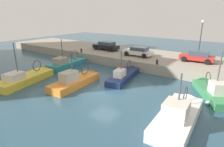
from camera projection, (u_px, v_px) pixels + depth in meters
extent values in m
plane|color=#2D5166|center=(104.00, 90.00, 17.44)|extent=(80.00, 80.00, 0.00)
cube|color=#9E9384|center=(155.00, 60.00, 26.18)|extent=(9.00, 56.00, 1.20)
cube|color=white|center=(177.00, 123.00, 12.27)|extent=(6.11, 2.33, 1.56)
cone|color=white|center=(188.00, 103.00, 14.96)|extent=(0.98, 1.91, 1.88)
cube|color=#B2A893|center=(178.00, 113.00, 12.05)|extent=(5.87, 2.16, 0.08)
cube|color=beige|center=(176.00, 110.00, 11.26)|extent=(1.56, 1.43, 1.06)
cylinder|color=#4C4C51|center=(179.00, 95.00, 11.37)|extent=(0.10, 0.10, 2.78)
torus|color=#3F3833|center=(185.00, 95.00, 13.19)|extent=(1.14, 0.13, 1.14)
sphere|color=white|center=(150.00, 128.00, 11.34)|extent=(0.32, 0.32, 0.32)
cube|color=orange|center=(75.00, 86.00, 18.56)|extent=(5.81, 2.24, 1.38)
cone|color=orange|center=(94.00, 77.00, 21.16)|extent=(1.02, 1.72, 1.66)
cube|color=#896B4C|center=(75.00, 80.00, 18.37)|extent=(5.57, 2.08, 0.08)
cube|color=#B7AD99|center=(69.00, 77.00, 17.57)|extent=(1.68, 1.19, 1.00)
cylinder|color=#4C4C51|center=(72.00, 66.00, 17.67)|extent=(0.10, 0.10, 2.94)
torus|color=#3F3833|center=(85.00, 69.00, 19.44)|extent=(1.25, 0.17, 1.25)
sphere|color=white|center=(55.00, 87.00, 17.61)|extent=(0.32, 0.32, 0.32)
cube|color=teal|center=(68.00, 67.00, 25.13)|extent=(5.76, 2.39, 1.40)
cone|color=teal|center=(83.00, 62.00, 27.71)|extent=(1.03, 1.84, 1.78)
cube|color=#896B4C|center=(67.00, 62.00, 24.94)|extent=(5.52, 2.22, 0.08)
cube|color=gray|center=(60.00, 61.00, 23.82)|extent=(1.59, 1.45, 0.80)
cylinder|color=#4C4C51|center=(62.00, 51.00, 23.84)|extent=(0.10, 0.10, 3.13)
torus|color=#3F3833|center=(75.00, 55.00, 26.00)|extent=(1.21, 0.17, 1.21)
sphere|color=white|center=(52.00, 67.00, 24.23)|extent=(0.32, 0.32, 0.32)
cube|color=gold|center=(26.00, 83.00, 19.38)|extent=(6.48, 3.29, 1.47)
cone|color=gold|center=(49.00, 73.00, 22.39)|extent=(1.27, 1.96, 1.81)
cube|color=#9E7A51|center=(25.00, 77.00, 19.17)|extent=(6.20, 3.08, 0.08)
cube|color=beige|center=(14.00, 76.00, 17.95)|extent=(1.85, 1.67, 0.72)
cylinder|color=#4C4C51|center=(16.00, 61.00, 17.95)|extent=(0.10, 0.10, 3.54)
torus|color=#3F3833|center=(37.00, 66.00, 20.47)|extent=(1.18, 0.33, 1.19)
sphere|color=white|center=(2.00, 85.00, 18.09)|extent=(0.32, 0.32, 0.32)
cube|color=#388951|center=(213.00, 97.00, 16.11)|extent=(5.59, 4.29, 1.20)
cone|color=#388951|center=(200.00, 84.00, 18.98)|extent=(1.62, 1.91, 1.69)
cube|color=#9E7A51|center=(214.00, 91.00, 15.94)|extent=(5.33, 4.05, 0.08)
cube|color=beige|center=(218.00, 88.00, 15.14)|extent=(1.72, 1.66, 0.97)
cylinder|color=#4C4C51|center=(219.00, 73.00, 15.15)|extent=(0.10, 0.10, 3.44)
torus|color=#3F3833|center=(208.00, 78.00, 17.17)|extent=(0.99, 0.61, 1.09)
sphere|color=white|center=(208.00, 103.00, 14.63)|extent=(0.32, 0.32, 0.32)
cube|color=navy|center=(123.00, 79.00, 20.42)|extent=(6.17, 2.69, 1.22)
cone|color=navy|center=(133.00, 71.00, 23.31)|extent=(1.15, 1.59, 1.45)
cube|color=#B2A893|center=(124.00, 74.00, 20.25)|extent=(5.91, 2.52, 0.08)
cube|color=beige|center=(120.00, 73.00, 19.17)|extent=(1.48, 1.14, 0.78)
cylinder|color=#4C4C51|center=(121.00, 64.00, 19.24)|extent=(0.10, 0.10, 2.63)
torus|color=#3F3833|center=(129.00, 65.00, 21.50)|extent=(1.08, 0.28, 1.08)
sphere|color=white|center=(109.00, 81.00, 19.16)|extent=(0.32, 0.32, 0.32)
cube|color=black|center=(106.00, 47.00, 29.92)|extent=(1.77, 4.32, 0.55)
cube|color=#384756|center=(107.00, 43.00, 29.64)|extent=(1.52, 2.43, 0.52)
cylinder|color=black|center=(96.00, 48.00, 30.19)|extent=(0.24, 0.65, 0.64)
cylinder|color=black|center=(102.00, 46.00, 31.45)|extent=(0.24, 0.65, 0.64)
cylinder|color=black|center=(110.00, 50.00, 28.53)|extent=(0.24, 0.65, 0.64)
cylinder|color=black|center=(116.00, 48.00, 29.79)|extent=(0.24, 0.65, 0.64)
cube|color=red|center=(197.00, 57.00, 22.68)|extent=(1.80, 3.91, 0.53)
cube|color=#384756|center=(199.00, 53.00, 22.41)|extent=(1.53, 2.21, 0.55)
cylinder|color=black|center=(184.00, 59.00, 22.76)|extent=(0.25, 0.65, 0.64)
cylinder|color=black|center=(187.00, 57.00, 24.07)|extent=(0.25, 0.65, 0.64)
cylinder|color=black|center=(207.00, 62.00, 21.42)|extent=(0.25, 0.65, 0.64)
cylinder|color=black|center=(209.00, 59.00, 22.72)|extent=(0.25, 0.65, 0.64)
cube|color=silver|center=(138.00, 52.00, 25.71)|extent=(1.80, 3.89, 0.53)
cube|color=#384756|center=(139.00, 49.00, 25.46)|extent=(1.56, 2.19, 0.45)
cylinder|color=black|center=(127.00, 54.00, 25.79)|extent=(0.24, 0.65, 0.64)
cylinder|color=black|center=(132.00, 52.00, 27.15)|extent=(0.24, 0.65, 0.64)
cylinder|color=black|center=(144.00, 56.00, 24.40)|extent=(0.24, 0.65, 0.64)
cylinder|color=black|center=(149.00, 54.00, 25.76)|extent=(0.24, 0.65, 0.64)
cylinder|color=#2D2D33|center=(157.00, 62.00, 21.59)|extent=(0.28, 0.28, 0.55)
cylinder|color=#2D2D33|center=(81.00, 50.00, 28.19)|extent=(0.28, 0.28, 0.55)
cylinder|color=#38383D|center=(200.00, 41.00, 23.60)|extent=(0.12, 0.12, 4.50)
sphere|color=#F2EACC|center=(203.00, 22.00, 22.86)|extent=(0.36, 0.36, 0.36)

